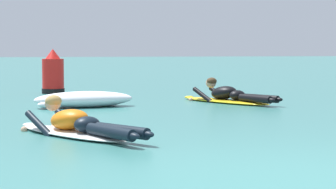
# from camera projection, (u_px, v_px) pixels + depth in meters

# --- Properties ---
(ground_plane) EXTENTS (120.00, 120.00, 0.00)m
(ground_plane) POSITION_uv_depth(u_px,v_px,m) (124.00, 95.00, 15.31)
(ground_plane) COLOR #387A75
(surfer_near) EXTENTS (1.64, 2.37, 0.54)m
(surfer_near) POSITION_uv_depth(u_px,v_px,m) (76.00, 125.00, 8.14)
(surfer_near) COLOR white
(surfer_near) RESTS_ON ground
(surfer_far) EXTENTS (1.55, 2.45, 0.55)m
(surfer_far) POSITION_uv_depth(u_px,v_px,m) (229.00, 96.00, 13.02)
(surfer_far) COLOR yellow
(surfer_far) RESTS_ON ground
(whitewater_mid_right) EXTENTS (1.93, 0.93, 0.30)m
(whitewater_mid_right) POSITION_uv_depth(u_px,v_px,m) (84.00, 100.00, 12.12)
(whitewater_mid_right) COLOR white
(whitewater_mid_right) RESTS_ON ground
(channel_marker_buoy) EXTENTS (0.54, 0.54, 1.07)m
(channel_marker_buoy) POSITION_uv_depth(u_px,v_px,m) (53.00, 76.00, 15.71)
(channel_marker_buoy) COLOR red
(channel_marker_buoy) RESTS_ON ground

